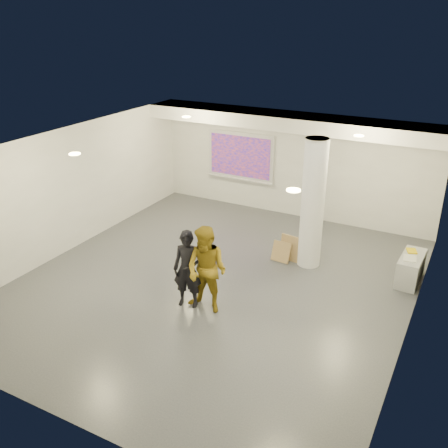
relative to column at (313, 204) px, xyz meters
The scene contains 20 objects.
floor 2.78m from the column, 129.81° to the right, with size 8.00×9.00×0.01m, color #3B3E44.
ceiling 2.78m from the column, 129.81° to the right, with size 8.00×9.00×0.01m, color white.
wall_back 3.09m from the column, 119.05° to the left, with size 8.00×0.01×3.00m, color silver.
wall_front 6.48m from the column, 103.39° to the right, with size 8.00×0.01×3.00m, color silver.
wall_left 5.79m from the column, 161.88° to the right, with size 0.01×9.00×3.00m, color silver.
wall_right 3.08m from the column, 35.75° to the right, with size 0.01×9.00×3.00m, color silver.
soffit_band 2.94m from the column, 124.90° to the left, with size 8.00×1.10×0.36m, color white.
downlight_nw 4.05m from the column, 169.29° to the left, with size 0.22×0.22×0.02m, color #FFE885.
downlight_ne 1.78m from the column, 45.00° to the left, with size 0.22×0.22×0.02m, color #FFE885.
downlight_sw 5.17m from the column, 138.27° to the right, with size 0.22×0.22×0.02m, color #FFE885.
downlight_se 3.68m from the column, 78.02° to the right, with size 0.22×0.22×0.02m, color #FFE885.
column is the anchor object (origin of this frame).
projection_screen 4.08m from the column, 139.44° to the left, with size 2.10×0.13×1.42m.
credenza 2.53m from the column, ahead, with size 0.44×1.06×0.62m, color #979A9C.
papers_stack 2.36m from the column, ahead, with size 0.26×0.34×0.02m, color silver.
postit_pad 2.38m from the column, 12.60° to the left, with size 0.20×0.27×0.03m, color #DEB90A.
cardboard_back 1.27m from the column, behind, with size 0.57×0.05×0.62m, color #977849.
cardboard_front 1.42m from the column, 165.50° to the right, with size 0.44×0.04×0.49m, color #977849.
woman 3.29m from the column, 119.04° to the right, with size 0.59×0.39×1.61m, color black.
man 3.07m from the column, 112.37° to the right, with size 0.86×0.67×1.77m, color olive.
Camera 1 is at (4.61, -8.30, 5.51)m, focal length 40.00 mm.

